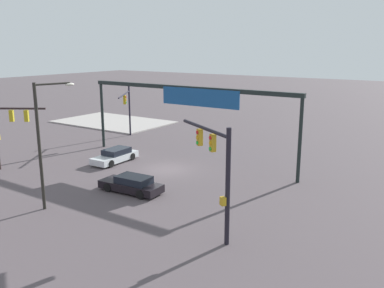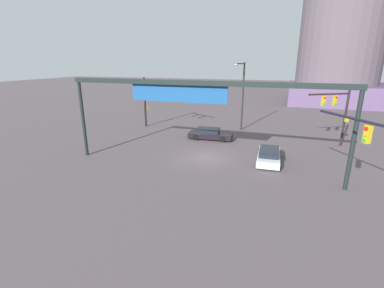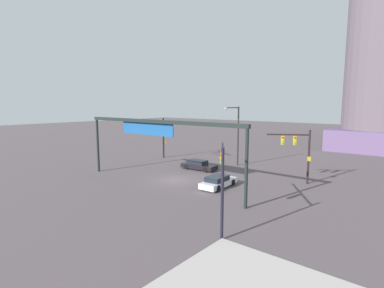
# 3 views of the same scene
# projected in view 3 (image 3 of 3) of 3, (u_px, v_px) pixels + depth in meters

# --- Properties ---
(ground_plane) EXTENTS (219.63, 219.63, 0.00)m
(ground_plane) POSITION_uv_depth(u_px,v_px,m) (176.00, 180.00, 32.56)
(ground_plane) COLOR #52484C
(traffic_signal_near_corner) EXTENTS (4.72, 3.19, 6.22)m
(traffic_signal_near_corner) POSITION_uv_depth(u_px,v_px,m) (165.00, 132.00, 44.63)
(traffic_signal_near_corner) COLOR black
(traffic_signal_near_corner) RESTS_ON ground
(traffic_signal_opposite_side) EXTENTS (4.03, 2.49, 5.70)m
(traffic_signal_opposite_side) POSITION_uv_depth(u_px,v_px,m) (299.00, 148.00, 30.70)
(traffic_signal_opposite_side) COLOR black
(traffic_signal_opposite_side) RESTS_ON ground
(traffic_signal_cross_street) EXTENTS (3.89, 5.71, 5.77)m
(traffic_signal_cross_street) POSITION_uv_depth(u_px,v_px,m) (222.00, 171.00, 19.40)
(traffic_signal_cross_street) COLOR black
(traffic_signal_cross_street) RESTS_ON ground
(streetlamp_curved_arm) EXTENTS (0.87, 2.62, 8.02)m
(streetlamp_curved_arm) POSITION_uv_depth(u_px,v_px,m) (237.00, 131.00, 39.58)
(streetlamp_curved_arm) COLOR black
(streetlamp_curved_arm) RESTS_ON ground
(overhead_sign_gantry) EXTENTS (21.16, 0.43, 6.80)m
(overhead_sign_gantry) POSITION_uv_depth(u_px,v_px,m) (154.00, 130.00, 29.76)
(overhead_sign_gantry) COLOR black
(overhead_sign_gantry) RESTS_ON ground
(sedan_car_approaching) EXTENTS (2.01, 4.63, 1.21)m
(sedan_car_approaching) POSITION_uv_depth(u_px,v_px,m) (218.00, 182.00, 29.67)
(sedan_car_approaching) COLOR silver
(sedan_car_approaching) RESTS_ON ground
(sedan_car_waiting_far) EXTENTS (4.78, 2.04, 1.21)m
(sedan_car_waiting_far) POSITION_uv_depth(u_px,v_px,m) (198.00, 165.00, 37.72)
(sedan_car_waiting_far) COLOR black
(sedan_car_waiting_far) RESTS_ON ground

